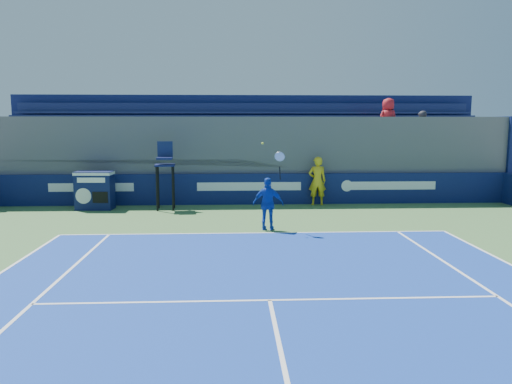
{
  "coord_description": "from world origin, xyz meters",
  "views": [
    {
      "loc": [
        -0.64,
        -2.01,
        3.09
      ],
      "look_at": [
        0.0,
        11.5,
        1.25
      ],
      "focal_mm": 35.0,
      "sensor_mm": 36.0,
      "label": 1
    }
  ],
  "objects_px": {
    "umpire_chair": "(165,168)",
    "tennis_player": "(268,204)",
    "ball_person": "(317,181)",
    "match_clock": "(95,189)"
  },
  "relations": [
    {
      "from": "umpire_chair",
      "to": "tennis_player",
      "type": "height_order",
      "value": "tennis_player"
    },
    {
      "from": "ball_person",
      "to": "tennis_player",
      "type": "bearing_deg",
      "value": 66.55
    },
    {
      "from": "match_clock",
      "to": "tennis_player",
      "type": "distance_m",
      "value": 7.2
    },
    {
      "from": "ball_person",
      "to": "match_clock",
      "type": "height_order",
      "value": "ball_person"
    },
    {
      "from": "ball_person",
      "to": "umpire_chair",
      "type": "xyz_separation_m",
      "value": [
        -5.67,
        -0.75,
        0.59
      ]
    },
    {
      "from": "umpire_chair",
      "to": "tennis_player",
      "type": "xyz_separation_m",
      "value": [
        3.47,
        -3.73,
        -0.74
      ]
    },
    {
      "from": "umpire_chair",
      "to": "match_clock",
      "type": "bearing_deg",
      "value": 176.29
    },
    {
      "from": "umpire_chair",
      "to": "tennis_player",
      "type": "distance_m",
      "value": 5.15
    },
    {
      "from": "ball_person",
      "to": "umpire_chair",
      "type": "height_order",
      "value": "umpire_chair"
    },
    {
      "from": "ball_person",
      "to": "umpire_chair",
      "type": "distance_m",
      "value": 5.75
    }
  ]
}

